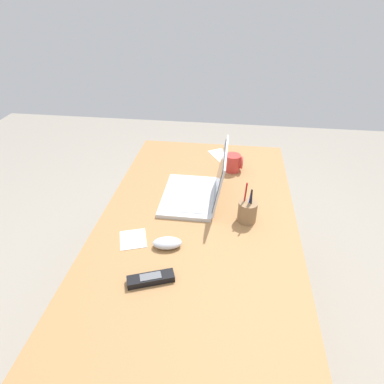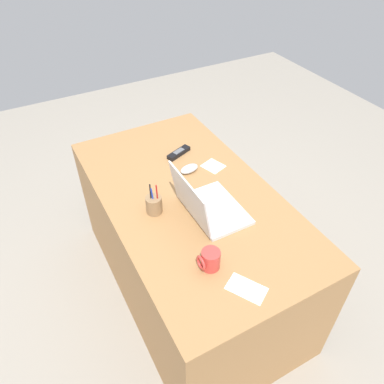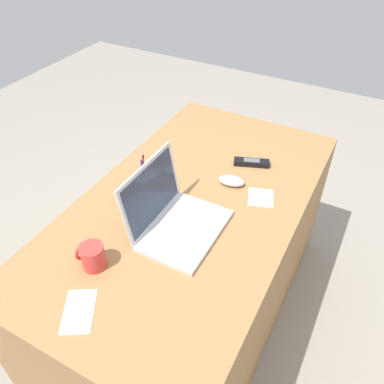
{
  "view_description": "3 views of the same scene",
  "coord_description": "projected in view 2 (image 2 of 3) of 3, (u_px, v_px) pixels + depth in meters",
  "views": [
    {
      "loc": [
        1.07,
        0.12,
        1.61
      ],
      "look_at": [
        -0.13,
        -0.04,
        0.81
      ],
      "focal_mm": 30.3,
      "sensor_mm": 36.0,
      "label": 1
    },
    {
      "loc": [
        -1.27,
        0.67,
        2.02
      ],
      "look_at": [
        -0.04,
        0.01,
        0.81
      ],
      "focal_mm": 34.71,
      "sensor_mm": 36.0,
      "label": 2
    },
    {
      "loc": [
        -1.04,
        -0.56,
        1.8
      ],
      "look_at": [
        -0.06,
        -0.03,
        0.86
      ],
      "focal_mm": 36.62,
      "sensor_mm": 36.0,
      "label": 3
    }
  ],
  "objects": [
    {
      "name": "coffee_mug_white",
      "position": [
        210.0,
        260.0,
        1.53
      ],
      "size": [
        0.08,
        0.09,
        0.09
      ],
      "color": "#C63833",
      "rests_on": "desk"
    },
    {
      "name": "cordless_phone",
      "position": [
        179.0,
        153.0,
        2.18
      ],
      "size": [
        0.1,
        0.16,
        0.03
      ],
      "color": "black",
      "rests_on": "desk"
    },
    {
      "name": "laptop",
      "position": [
        207.0,
        206.0,
        1.77
      ],
      "size": [
        0.34,
        0.28,
        0.25
      ],
      "color": "silver",
      "rests_on": "desk"
    },
    {
      "name": "desk",
      "position": [
        189.0,
        244.0,
        2.15
      ],
      "size": [
        1.51,
        0.83,
        0.75
      ],
      "primitive_type": "cube",
      "color": "#9E7042",
      "rests_on": "ground"
    },
    {
      "name": "paper_note_left",
      "position": [
        213.0,
        166.0,
        2.09
      ],
      "size": [
        0.14,
        0.13,
        0.0
      ],
      "primitive_type": "cube",
      "rotation": [
        0.0,
        0.0,
        0.33
      ],
      "color": "white",
      "rests_on": "desk"
    },
    {
      "name": "computer_mouse",
      "position": [
        189.0,
        169.0,
        2.05
      ],
      "size": [
        0.08,
        0.12,
        0.04
      ],
      "primitive_type": "ellipsoid",
      "rotation": [
        0.0,
        0.0,
        0.17
      ],
      "color": "silver",
      "rests_on": "desk"
    },
    {
      "name": "pen_holder",
      "position": [
        154.0,
        204.0,
        1.79
      ],
      "size": [
        0.08,
        0.08,
        0.17
      ],
      "color": "olive",
      "rests_on": "desk"
    },
    {
      "name": "paper_note_near_laptop",
      "position": [
        246.0,
        289.0,
        1.48
      ],
      "size": [
        0.18,
        0.16,
        0.0
      ],
      "primitive_type": "cube",
      "rotation": [
        0.0,
        0.0,
        0.54
      ],
      "color": "white",
      "rests_on": "desk"
    },
    {
      "name": "ground_plane",
      "position": [
        190.0,
        283.0,
        2.4
      ],
      "size": [
        6.0,
        6.0,
        0.0
      ],
      "primitive_type": "plane",
      "color": "gray"
    }
  ]
}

